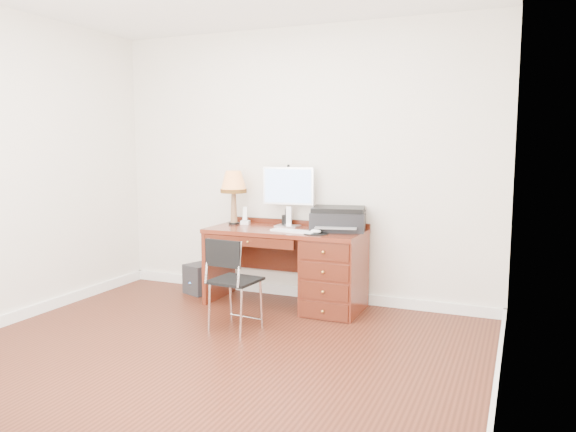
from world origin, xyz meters
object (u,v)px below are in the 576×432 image
at_px(desk, 317,266).
at_px(phone, 245,219).
at_px(monitor, 289,189).
at_px(printer, 338,219).
at_px(equipment_box, 200,279).
at_px(leg_lamp, 234,185).
at_px(chair, 232,275).

xyz_separation_m(desk, phone, (-0.83, 0.14, 0.39)).
distance_m(monitor, printer, 0.59).
bearing_deg(phone, equipment_box, 176.27).
xyz_separation_m(desk, leg_lamp, (-0.93, 0.09, 0.73)).
bearing_deg(desk, phone, 170.49).
bearing_deg(leg_lamp, phone, 26.16).
xyz_separation_m(monitor, leg_lamp, (-0.57, -0.08, 0.03)).
bearing_deg(chair, leg_lamp, 122.57).
height_order(leg_lamp, phone, leg_lamp).
distance_m(monitor, equipment_box, 1.37).
distance_m(monitor, chair, 1.22).
relative_size(desk, leg_lamp, 2.77).
xyz_separation_m(printer, leg_lamp, (-1.10, -0.02, 0.29)).
bearing_deg(leg_lamp, desk, -5.41).
bearing_deg(monitor, equipment_box, 179.68).
relative_size(desk, monitor, 2.56).
bearing_deg(equipment_box, desk, 17.28).
bearing_deg(phone, leg_lamp, -166.23).
xyz_separation_m(leg_lamp, equipment_box, (-0.40, -0.03, -0.99)).
distance_m(printer, phone, 1.00).
distance_m(phone, equipment_box, 0.82).
bearing_deg(phone, desk, -21.90).
xyz_separation_m(phone, equipment_box, (-0.50, -0.08, -0.65)).
distance_m(monitor, leg_lamp, 0.58).
relative_size(monitor, printer, 1.03).
bearing_deg(chair, phone, 116.47).
xyz_separation_m(printer, chair, (-0.61, -0.98, -0.38)).
bearing_deg(chair, desk, 68.50).
height_order(printer, chair, printer).
bearing_deg(printer, phone, 166.40).
xyz_separation_m(monitor, equipment_box, (-0.97, -0.10, -0.96)).
distance_m(desk, leg_lamp, 1.19).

